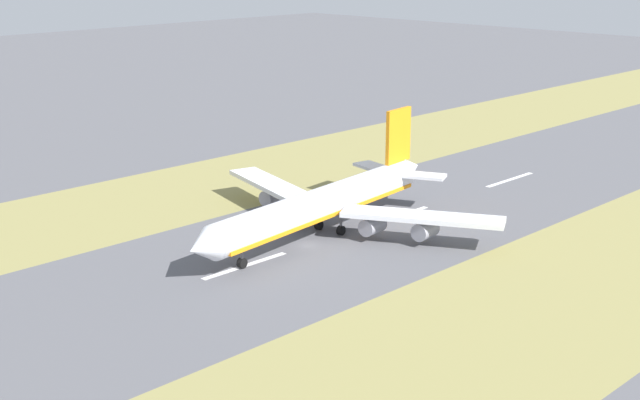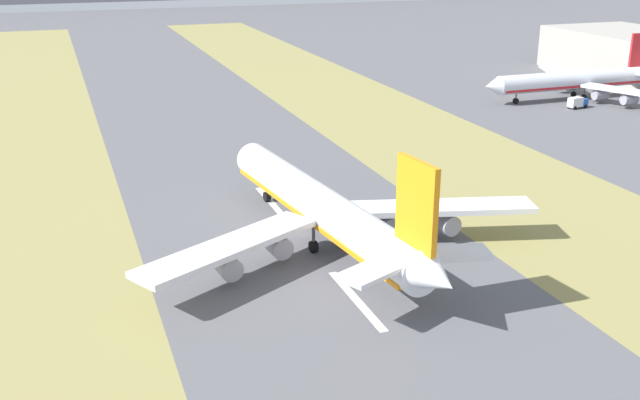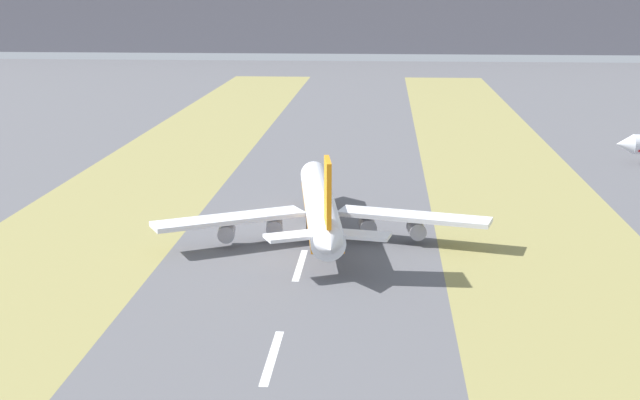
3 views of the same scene
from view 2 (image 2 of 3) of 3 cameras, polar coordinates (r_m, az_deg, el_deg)
name	(u,v)px [view 2 (image 2 of 3)]	position (r m, az deg, el deg)	size (l,w,h in m)	color
ground_plane	(297,232)	(120.77, -1.73, -2.49)	(800.00, 800.00, 0.00)	#56565B
grass_median_east	(534,201)	(140.31, 16.03, -0.07)	(40.00, 600.00, 0.01)	olive
centreline_dash_mid	(356,300)	(99.36, 2.78, -7.59)	(1.20, 18.00, 0.01)	silver
centreline_dash_far	(272,203)	(134.15, -3.71, -0.22)	(1.20, 18.00, 0.01)	silver
airplane_main_jet	(326,210)	(113.17, 0.43, -0.76)	(63.66, 67.17, 20.20)	silver
airplane_parked_apron	(578,80)	(232.54, 19.04, 8.62)	(59.74, 57.14, 18.00)	silver
service_truck	(577,102)	(219.87, 19.02, 7.05)	(6.31, 3.51, 3.10)	#1E51B2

